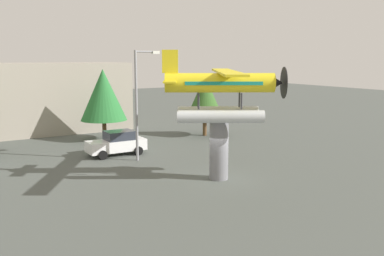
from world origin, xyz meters
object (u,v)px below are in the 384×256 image
streetlight_primary (139,97)px  tree_east (103,95)px  display_pedestal (219,150)px  car_mid_white (117,143)px  floatplane_monument (222,91)px  storefront_building (55,97)px  tree_center_back (205,96)px

streetlight_primary → tree_east: size_ratio=1.24×
display_pedestal → car_mid_white: bearing=106.7°
floatplane_monument → storefront_building: size_ratio=0.71×
storefront_building → tree_center_back: (10.88, -9.66, 0.31)m
display_pedestal → car_mid_white: display_pedestal is taller
floatplane_monument → storefront_building: floatplane_monument is taller
display_pedestal → streetlight_primary: size_ratio=0.46×
streetlight_primary → storefront_building: (-1.85, 15.29, -1.13)m
display_pedestal → tree_east: bearing=95.4°
streetlight_primary → tree_center_back: bearing=31.9°
display_pedestal → tree_center_back: tree_center_back is taller
floatplane_monument → storefront_building: bearing=130.7°
storefront_building → tree_east: size_ratio=2.21×
tree_east → floatplane_monument: bearing=-84.2°
streetlight_primary → storefront_building: 15.44m
tree_east → streetlight_primary: bearing=-93.5°
floatplane_monument → storefront_building: 22.49m
storefront_building → tree_east: storefront_building is taller
car_mid_white → streetlight_primary: (0.76, -2.34, 3.51)m
display_pedestal → tree_center_back: (7.07, 12.34, 1.83)m
display_pedestal → storefront_building: storefront_building is taller
floatplane_monument → tree_east: floatplane_monument is taller
storefront_building → floatplane_monument: bearing=-79.9°
floatplane_monument → tree_east: bearing=126.4°
car_mid_white → tree_east: 6.92m
display_pedestal → floatplane_monument: bearing=-30.7°
display_pedestal → floatplane_monument: size_ratio=0.37×
streetlight_primary → storefront_building: streetlight_primary is taller
display_pedestal → storefront_building: (-3.80, 22.00, 1.53)m
floatplane_monument → streetlight_primary: streetlight_primary is taller
storefront_building → tree_center_back: size_ratio=2.49×
display_pedestal → storefront_building: 22.38m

